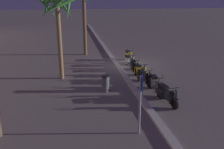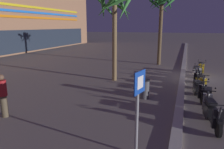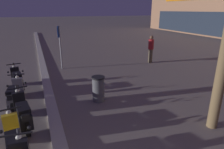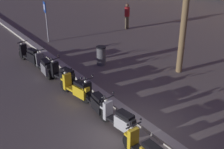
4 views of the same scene
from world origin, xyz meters
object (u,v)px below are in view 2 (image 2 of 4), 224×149
at_px(scooter_yellow_lead_nearest, 201,68).
at_px(palm_tree_far_corner, 115,16).
at_px(scooter_black_last_in_row, 212,114).
at_px(scooter_silver_gap_after_mid, 197,73).
at_px(scooter_black_far_back, 197,78).
at_px(palm_tree_by_mall_entrance, 161,14).
at_px(litter_bin, 145,89).
at_px(scooter_yellow_mid_front, 200,83).
at_px(scooter_grey_mid_centre, 207,99).
at_px(crossing_sign, 138,104).
at_px(pedestrian_window_shopping, 3,95).
at_px(scooter_black_second_in_line, 199,90).

relative_size(scooter_yellow_lead_nearest, palm_tree_far_corner, 0.32).
xyz_separation_m(scooter_black_last_in_row, scooter_silver_gap_after_mid, (6.99, 0.25, -0.01)).
xyz_separation_m(scooter_black_far_back, palm_tree_far_corner, (-0.58, 5.10, 3.68)).
height_order(palm_tree_by_mall_entrance, litter_bin, palm_tree_by_mall_entrance).
bearing_deg(scooter_silver_gap_after_mid, scooter_black_last_in_row, -177.94).
bearing_deg(scooter_silver_gap_after_mid, scooter_yellow_mid_front, -178.53).
height_order(scooter_grey_mid_centre, scooter_yellow_mid_front, scooter_grey_mid_centre).
relative_size(scooter_black_far_back, palm_tree_far_corner, 0.35).
height_order(scooter_yellow_mid_front, litter_bin, scooter_yellow_mid_front).
relative_size(scooter_black_far_back, crossing_sign, 0.78).
bearing_deg(scooter_black_last_in_row, palm_tree_by_mall_entrance, 15.98).
xyz_separation_m(scooter_silver_gap_after_mid, palm_tree_far_corner, (-2.08, 5.12, 3.68)).
bearing_deg(litter_bin, scooter_yellow_mid_front, -50.21).
xyz_separation_m(scooter_yellow_lead_nearest, palm_tree_by_mall_entrance, (3.07, 3.45, 4.07)).
distance_m(scooter_yellow_lead_nearest, pedestrian_window_shopping, 13.10).
bearing_deg(palm_tree_far_corner, scooter_grey_mid_centre, -121.85).
bearing_deg(scooter_yellow_lead_nearest, scooter_black_last_in_row, 179.42).
distance_m(scooter_black_last_in_row, scooter_grey_mid_centre, 1.59).
distance_m(scooter_yellow_lead_nearest, palm_tree_by_mall_entrance, 6.16).
relative_size(crossing_sign, litter_bin, 2.53).
relative_size(palm_tree_by_mall_entrance, litter_bin, 6.33).
distance_m(scooter_black_far_back, scooter_yellow_lead_nearest, 3.21).
bearing_deg(palm_tree_by_mall_entrance, palm_tree_far_corner, 163.65).
height_order(scooter_black_last_in_row, crossing_sign, crossing_sign).
relative_size(scooter_black_second_in_line, scooter_black_far_back, 0.94).
distance_m(palm_tree_by_mall_entrance, pedestrian_window_shopping, 14.74).
bearing_deg(litter_bin, scooter_black_second_in_line, -71.72).
relative_size(scooter_silver_gap_after_mid, palm_tree_by_mall_entrance, 0.29).
relative_size(scooter_black_far_back, pedestrian_window_shopping, 1.08).
height_order(scooter_grey_mid_centre, crossing_sign, crossing_sign).
height_order(palm_tree_by_mall_entrance, pedestrian_window_shopping, palm_tree_by_mall_entrance).
height_order(scooter_black_second_in_line, crossing_sign, crossing_sign).
distance_m(scooter_grey_mid_centre, pedestrian_window_shopping, 8.36).
height_order(scooter_black_last_in_row, scooter_black_second_in_line, scooter_black_second_in_line).
height_order(scooter_silver_gap_after_mid, pedestrian_window_shopping, pedestrian_window_shopping).
bearing_deg(pedestrian_window_shopping, scooter_black_last_in_row, -76.00).
bearing_deg(scooter_black_second_in_line, palm_tree_by_mall_entrance, 19.14).
bearing_deg(pedestrian_window_shopping, scooter_grey_mid_centre, -65.26).
height_order(scooter_silver_gap_after_mid, palm_tree_far_corner, palm_tree_far_corner).
relative_size(scooter_yellow_mid_front, palm_tree_by_mall_entrance, 0.30).
bearing_deg(scooter_yellow_mid_front, scooter_yellow_lead_nearest, -3.53).
xyz_separation_m(scooter_grey_mid_centre, scooter_yellow_lead_nearest, (7.09, -0.12, -0.01)).
bearing_deg(scooter_yellow_lead_nearest, pedestrian_window_shopping, 143.96).
bearing_deg(crossing_sign, palm_tree_by_mall_entrance, 4.89).
height_order(scooter_silver_gap_after_mid, scooter_yellow_lead_nearest, same).
xyz_separation_m(palm_tree_far_corner, pedestrian_window_shopping, (-6.81, 2.24, -3.22)).
height_order(scooter_black_last_in_row, litter_bin, scooter_black_last_in_row).
bearing_deg(scooter_yellow_mid_front, scooter_black_far_back, 4.28).
bearing_deg(litter_bin, scooter_black_far_back, -36.98).
bearing_deg(scooter_yellow_lead_nearest, palm_tree_far_corner, 124.66).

